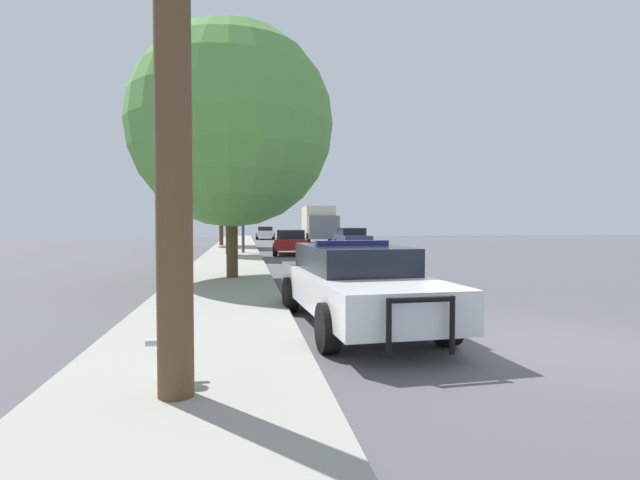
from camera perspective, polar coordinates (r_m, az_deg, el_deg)
The scene contains 12 objects.
ground_plane at distance 8.44m, azimuth 24.07°, elevation -10.82°, with size 110.00×110.00×0.00m, color #4F4F54.
sidewalk_left at distance 7.16m, azimuth -13.74°, elevation -12.48°, with size 3.00×110.00×0.13m.
police_car at distance 8.96m, azimuth 4.04°, elevation -4.86°, with size 2.34×5.53×1.52m.
fire_hydrant at distance 5.88m, azimuth -16.92°, elevation -10.86°, with size 0.49×0.21×0.79m.
traffic_light at distance 28.13m, azimuth -6.54°, elevation 6.65°, with size 3.05×0.35×5.73m.
car_background_midblock at distance 28.16m, azimuth -3.38°, elevation -0.16°, with size 2.21×4.55×1.39m.
car_background_oncoming at distance 31.97m, azimuth 3.65°, elevation 0.18°, with size 1.95×4.34×1.46m.
car_background_distant at distance 52.86m, azimuth -6.27°, elevation 0.87°, with size 2.08×4.72×1.33m.
box_truck at distance 42.76m, azimuth -0.11°, elevation 1.91°, with size 2.79×6.74×3.17m.
tree_sidewalk_mid at distance 27.01m, azimuth -10.39°, elevation 7.85°, with size 3.88×3.88×6.40m.
tree_sidewalk_far at distance 37.09m, azimuth -11.26°, elevation 6.94°, with size 4.69×4.69×7.23m.
tree_sidewalk_near at distance 15.92m, azimuth -10.10°, elevation 12.76°, with size 6.25×6.25×7.81m.
Camera 1 is at (-4.48, -6.90, 1.86)m, focal length 28.00 mm.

